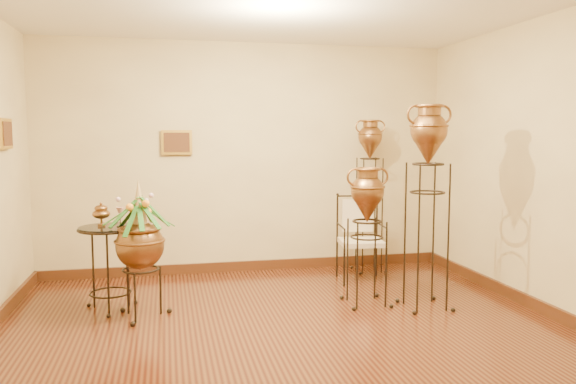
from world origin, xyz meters
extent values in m
plane|color=#572D14|center=(0.00, 0.00, 0.00)|extent=(5.00, 5.00, 0.00)
cube|color=#492411|center=(0.00, 2.48, 0.06)|extent=(5.00, 0.04, 0.12)
cube|color=#492411|center=(2.48, 0.00, 0.06)|extent=(0.04, 5.00, 0.12)
cube|color=gold|center=(-0.85, 2.46, 1.60)|extent=(0.36, 0.03, 0.29)
cube|color=gold|center=(-2.46, 1.45, 1.70)|extent=(0.03, 0.36, 0.29)
cube|color=beige|center=(1.21, 1.72, 0.45)|extent=(0.53, 0.50, 0.06)
cube|color=beige|center=(1.21, 1.72, 0.73)|extent=(0.37, 0.07, 0.39)
cylinder|color=black|center=(-1.53, 1.21, 0.81)|extent=(0.56, 0.56, 0.02)
camera|label=1|loc=(-0.98, -4.34, 1.69)|focal=35.00mm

